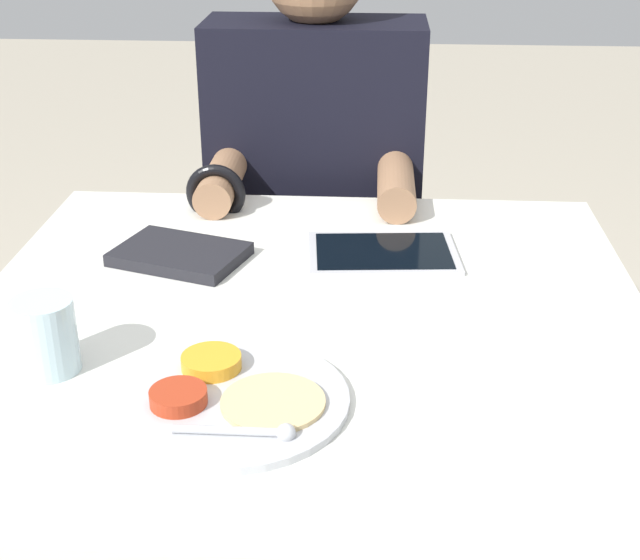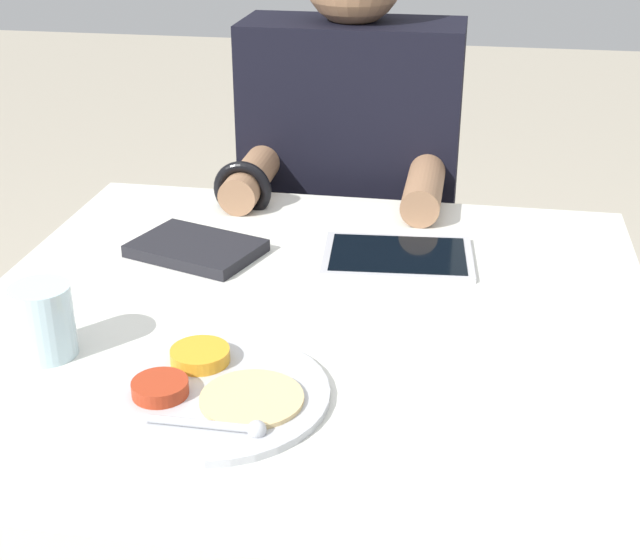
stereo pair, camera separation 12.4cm
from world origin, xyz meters
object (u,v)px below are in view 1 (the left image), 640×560
(thali_tray, at_px, (231,397))
(tablet_device, at_px, (383,253))
(red_notebook, at_px, (180,255))
(person_diner, at_px, (315,246))
(drinking_glass, at_px, (46,336))

(thali_tray, relative_size, tablet_device, 1.09)
(thali_tray, xyz_separation_m, red_notebook, (-0.15, 0.41, 0.00))
(person_diner, xyz_separation_m, drinking_glass, (-0.28, -0.82, 0.23))
(thali_tray, xyz_separation_m, drinking_glass, (-0.24, 0.06, 0.04))
(red_notebook, bearing_deg, thali_tray, -70.29)
(tablet_device, bearing_deg, red_notebook, -173.40)
(red_notebook, distance_m, tablet_device, 0.33)
(person_diner, distance_m, drinking_glass, 0.90)
(red_notebook, height_order, person_diner, person_diner)
(person_diner, relative_size, drinking_glass, 12.64)
(red_notebook, relative_size, tablet_device, 0.91)
(tablet_device, relative_size, drinking_glass, 2.59)
(thali_tray, xyz_separation_m, tablet_device, (0.18, 0.45, -0.00))
(red_notebook, xyz_separation_m, tablet_device, (0.33, 0.04, -0.00))
(thali_tray, relative_size, person_diner, 0.22)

